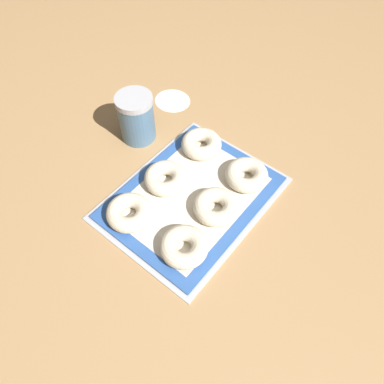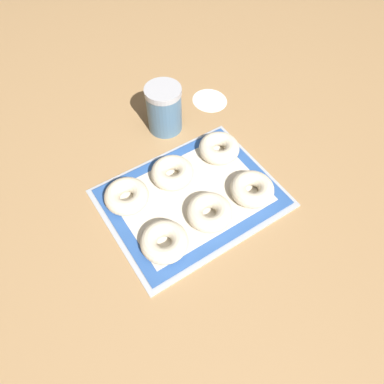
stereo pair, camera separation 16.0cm
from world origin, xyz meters
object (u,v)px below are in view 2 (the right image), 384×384
flour_canister (164,109)px  bagel_front_left (164,242)px  bagel_back_left (127,196)px  baking_tray (192,198)px  bagel_back_center (173,172)px  bagel_front_right (252,189)px  bagel_front_center (209,212)px  bagel_back_right (219,148)px

flour_canister → bagel_front_left: bearing=-121.2°
bagel_front_left → bagel_back_left: same height
baking_tray → bagel_back_center: bearing=94.2°
bagel_front_left → bagel_back_center: 0.20m
bagel_front_right → flour_canister: flour_canister is taller
bagel_front_left → bagel_front_center: bearing=4.1°
bagel_back_center → flour_canister: flour_canister is taller
baking_tray → bagel_back_right: bearing=30.1°
bagel_back_left → bagel_front_center: bearing=-46.4°
bagel_front_left → bagel_back_right: 0.31m
flour_canister → baking_tray: bearing=-106.6°
bagel_front_center → bagel_back_right: bearing=47.8°
bagel_front_center → flour_canister: bearing=77.1°
bagel_front_center → bagel_front_right: size_ratio=1.00×
bagel_front_center → baking_tray: bearing=91.5°
bagel_front_right → bagel_back_right: size_ratio=1.00×
bagel_back_center → flour_canister: (0.08, 0.17, 0.04)m
bagel_front_center → bagel_front_right: 0.12m
baking_tray → bagel_back_left: size_ratio=3.91×
bagel_back_center → bagel_back_right: same height
bagel_back_center → flour_canister: bearing=65.2°
baking_tray → bagel_front_left: bagel_front_left is taller
bagel_back_left → baking_tray: bearing=-28.9°
bagel_back_left → bagel_back_center: size_ratio=1.00×
bagel_back_center → bagel_front_right: bearing=-48.6°
bagel_front_left → bagel_back_left: bearing=94.5°
bagel_front_left → bagel_back_right: same height
bagel_front_right → baking_tray: bearing=150.0°
bagel_back_right → flour_canister: (-0.06, 0.17, 0.04)m
bagel_front_right → bagel_back_right: bearing=85.6°
bagel_back_left → flour_canister: (0.21, 0.18, 0.04)m
bagel_back_left → bagel_back_center: 0.13m
bagel_front_right → bagel_front_left: bearing=-178.5°
bagel_front_center → bagel_back_left: same height
bagel_back_left → bagel_front_right: bearing=-29.4°
bagel_front_right → bagel_back_left: size_ratio=1.00×
baking_tray → bagel_front_center: (0.00, -0.07, 0.03)m
bagel_front_left → flour_canister: (0.20, 0.33, 0.04)m
baking_tray → bagel_back_center: (-0.01, 0.08, 0.03)m
bagel_front_center → bagel_back_left: bearing=133.6°
bagel_back_center → bagel_front_center: bearing=-87.1°
bagel_back_right → baking_tray: bearing=-149.9°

